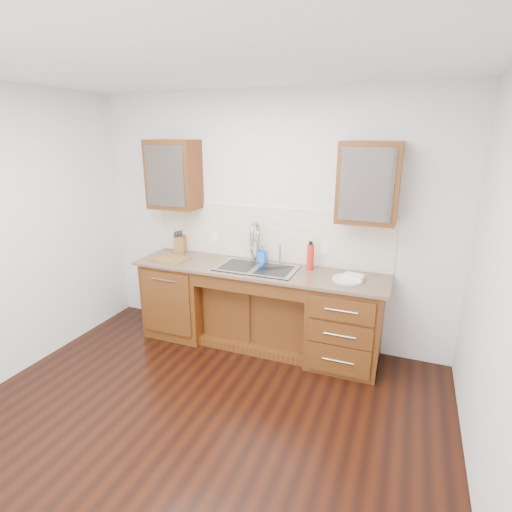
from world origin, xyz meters
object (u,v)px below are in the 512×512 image
at_px(soap_bottle, 262,254).
at_px(cutting_board, 170,259).
at_px(plate, 348,279).
at_px(water_bottle, 310,257).
at_px(knife_block, 180,244).

bearing_deg(soap_bottle, cutting_board, -159.92).
relative_size(soap_bottle, plate, 0.61).
relative_size(water_bottle, plate, 0.91).
bearing_deg(knife_block, soap_bottle, -17.94).
xyz_separation_m(soap_bottle, knife_block, (-1.04, 0.01, 0.01)).
bearing_deg(cutting_board, knife_block, 97.90).
bearing_deg(plate, water_bottle, 156.71).
xyz_separation_m(water_bottle, cutting_board, (-1.55, -0.24, -0.13)).
xyz_separation_m(soap_bottle, cutting_board, (-1.00, -0.29, -0.08)).
relative_size(water_bottle, knife_block, 1.36).
relative_size(soap_bottle, knife_block, 0.91).
distance_m(water_bottle, knife_block, 1.59).
xyz_separation_m(water_bottle, plate, (0.42, -0.18, -0.13)).
bearing_deg(soap_bottle, water_bottle, -0.86).
bearing_deg(knife_block, cutting_board, -99.54).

